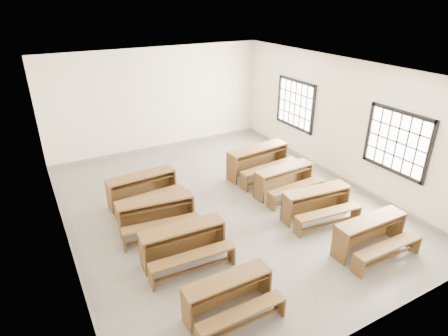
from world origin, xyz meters
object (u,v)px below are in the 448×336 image
desk_set_1 (184,242)px  desk_set_2 (157,212)px  desk_set_6 (285,179)px  desk_set_4 (371,233)px  desk_set_3 (143,187)px  desk_set_5 (317,202)px  desk_set_0 (229,294)px  desk_set_7 (259,159)px

desk_set_1 → desk_set_2: desk_set_2 is taller
desk_set_6 → desk_set_2: bearing=176.7°
desk_set_4 → desk_set_1: bearing=156.6°
desk_set_3 → desk_set_2: bearing=-98.1°
desk_set_2 → desk_set_3: (0.10, 1.23, 0.01)m
desk_set_2 → desk_set_6: 3.37m
desk_set_2 → desk_set_5: desk_set_2 is taller
desk_set_4 → desk_set_5: bearing=95.4°
desk_set_1 → desk_set_3: (0.00, 2.47, 0.01)m
desk_set_0 → desk_set_7: size_ratio=0.77×
desk_set_3 → desk_set_6: (3.27, -1.27, -0.01)m
desk_set_0 → desk_set_5: 3.43m
desk_set_4 → desk_set_6: (-0.04, 2.69, 0.01)m
desk_set_0 → desk_set_2: desk_set_2 is taller
desk_set_4 → desk_set_5: 1.43m
desk_set_1 → desk_set_7: size_ratio=0.87×
desk_set_0 → desk_set_2: 2.78m
desk_set_7 → desk_set_2: bearing=-166.0°
desk_set_3 → desk_set_5: (3.19, -2.54, -0.02)m
desk_set_0 → desk_set_3: desk_set_3 is taller
desk_set_2 → desk_set_7: size_ratio=0.90×
desk_set_0 → desk_set_2: bearing=94.0°
desk_set_1 → desk_set_3: 2.47m
desk_set_3 → desk_set_5: 4.08m
desk_set_0 → desk_set_3: 4.00m
desk_set_3 → desk_set_4: 5.16m
desk_set_6 → desk_set_7: size_ratio=0.87×
desk_set_5 → desk_set_6: (0.08, 1.27, 0.00)m
desk_set_3 → desk_set_4: desk_set_3 is taller
desk_set_0 → desk_set_1: desk_set_1 is taller
desk_set_2 → desk_set_6: size_ratio=1.04×
desk_set_0 → desk_set_4: (3.21, 0.05, 0.03)m
desk_set_3 → desk_set_5: bearing=-42.2°
desk_set_2 → desk_set_4: (3.40, -2.72, -0.01)m
desk_set_2 → desk_set_4: desk_set_2 is taller
desk_set_7 → desk_set_4: bearing=-94.8°
desk_set_2 → desk_set_5: bearing=-14.8°
desk_set_0 → desk_set_7: 5.07m
desk_set_4 → desk_set_3: bearing=130.7°
desk_set_1 → desk_set_5: desk_set_1 is taller
desk_set_1 → desk_set_4: (3.31, -1.49, -0.01)m
desk_set_3 → desk_set_7: bearing=-4.8°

